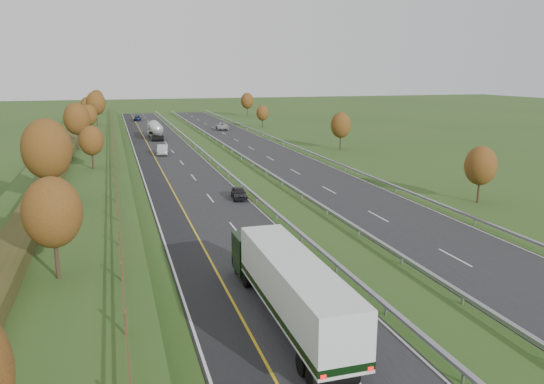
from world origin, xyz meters
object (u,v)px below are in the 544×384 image
Objects in this scene: road_tanker at (155,129)px; car_dark_near at (239,193)px; car_oncoming at (222,126)px; car_small_far at (138,118)px; box_lorry at (288,285)px; car_silver_mid at (163,150)px.

car_dark_near is (4.19, -56.96, -1.19)m from road_tanker.
road_tanker is 1.93× the size of car_oncoming.
car_small_far is at bearing 99.08° from car_dark_near.
box_lorry reaches higher than road_tanker.
car_silver_mid reaches higher than car_small_far.
car_silver_mid is 1.06× the size of car_small_far.
car_oncoming reaches higher than car_small_far.
box_lorry reaches higher than car_silver_mid.
car_oncoming reaches higher than car_dark_near.
car_dark_near is 0.82× the size of car_small_far.
car_silver_mid is at bearing -81.91° from car_small_far.
road_tanker is 3.01× the size of car_dark_near.
box_lorry is 3.56× the size of car_small_far.
car_oncoming is (16.51, 12.58, -1.01)m from road_tanker.
car_oncoming is (18.01, -29.64, 0.14)m from car_small_far.
car_silver_mid is (-0.71, -22.67, -1.03)m from road_tanker.
box_lorry is 128.39m from car_small_far.
car_oncoming is at bearing 85.74° from car_dark_near.
road_tanker is (0.00, 86.16, -0.47)m from box_lorry.
box_lorry is 63.51m from car_silver_mid.
box_lorry reaches higher than car_small_far.
road_tanker is 57.13m from car_dark_near.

